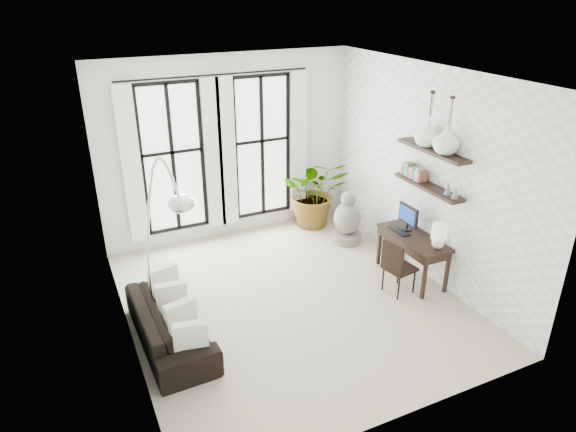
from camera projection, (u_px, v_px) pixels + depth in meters
floor at (291, 300)px, 7.48m from camera, size 5.00×5.00×0.00m
ceiling at (291, 75)px, 6.16m from camera, size 5.00×5.00×0.00m
wall_left at (116, 230)px, 5.95m from camera, size 0.00×5.00×5.00m
wall_right at (426, 174)px, 7.69m from camera, size 0.00×5.00×5.00m
wall_back at (229, 149)px, 8.88m from camera, size 4.50×0.00×4.50m
windows at (219, 153)px, 8.76m from camera, size 3.26×0.13×2.65m
wall_shelves at (428, 171)px, 7.43m from camera, size 0.25×1.30×0.60m
sofa at (170, 323)px, 6.51m from camera, size 0.80×1.93×0.56m
throw_pillows at (176, 306)px, 6.45m from camera, size 0.40×1.52×0.40m
plant at (315, 192)px, 9.57m from camera, size 1.48×1.39×1.34m
desk at (416, 240)px, 7.72m from camera, size 0.52×1.22×1.12m
desk_chair at (396, 265)px, 7.45m from camera, size 0.46×0.46×0.84m
arc_lamp at (161, 205)px, 6.14m from camera, size 0.74×0.77×2.40m
buddha at (347, 221)px, 9.02m from camera, size 0.53×0.53×0.95m
vase_a at (447, 140)px, 6.97m from camera, size 0.37×0.37×0.38m
vase_b at (427, 133)px, 7.30m from camera, size 0.37×0.37×0.38m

